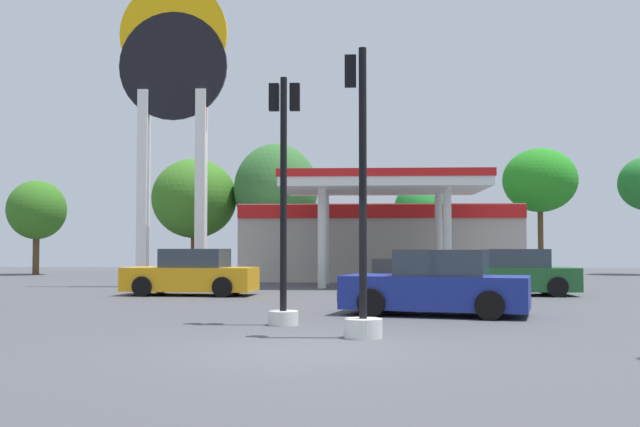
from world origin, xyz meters
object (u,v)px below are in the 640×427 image
Objects in this scene: car_3 at (436,285)px; tree_4 at (540,180)px; car_2 at (191,274)px; tree_1 at (194,198)px; station_pole_sign at (173,90)px; tree_2 at (276,190)px; tree_3 at (422,210)px; traffic_signal_0 at (284,220)px; traffic_signal_1 at (362,249)px; tree_0 at (37,210)px; car_0 at (511,274)px.

tree_4 is (8.31, 24.68, 4.58)m from car_3.
tree_1 reaches higher than car_2.
car_3 is (9.26, -11.78, -7.19)m from station_pole_sign.
tree_4 is at bearing 0.65° from tree_1.
tree_2 is 8.18m from tree_3.
traffic_signal_0 is (5.86, -14.12, -5.72)m from station_pole_sign.
traffic_signal_1 is at bearing -97.02° from tree_3.
traffic_signal_1 is 33.81m from tree_0.
car_2 is at bearing -77.93° from tree_1.
car_0 is 0.60× the size of tree_4.
station_pole_sign is 2.79× the size of car_2.
tree_3 is at bearing 61.39° from car_2.
car_0 is 0.93× the size of car_3.
station_pole_sign is 1.68× the size of tree_2.
traffic_signal_1 is 1.00× the size of tree_3.
tree_3 is at bearing 82.98° from traffic_signal_1.
tree_3 is at bearing 95.56° from car_0.
car_0 is 0.82× the size of tree_3.
traffic_signal_1 is at bearing -109.10° from tree_4.
traffic_signal_0 is 29.60m from tree_4.
car_3 reaches higher than car_2.
tree_2 reaches higher than car_2.
car_0 is 0.58× the size of tree_2.
traffic_signal_1 is at bearing -72.09° from tree_1.
tree_2 reaches higher than car_0.
car_0 is at bearing -106.41° from tree_4.
tree_0 reaches higher than car_2.
tree_3 reaches higher than traffic_signal_0.
tree_2 is at bearing 0.32° from tree_0.
traffic_signal_1 is (-4.98, -11.77, 0.88)m from car_0.
tree_4 reaches higher than traffic_signal_1.
tree_2 is 1.41× the size of tree_3.
car_0 is 10.56m from car_2.
station_pole_sign is 2.31× the size of tree_0.
car_3 is (7.36, -6.81, 0.00)m from car_2.
tree_2 reaches higher than tree_4.
car_2 is at bearing -118.61° from tree_3.
car_3 is 27.11m from tree_1.
tree_2 is at bearing 76.96° from station_pole_sign.
tree_1 is (-3.77, 17.65, 3.62)m from car_2.
traffic_signal_0 reaches higher than car_0.
car_3 is 0.65× the size of tree_4.
tree_3 is (5.03, 25.63, 1.40)m from traffic_signal_0.
tree_2 is at bearing -5.61° from tree_1.
car_3 is 0.70× the size of tree_1.
tree_0 is at bearing -176.55° from tree_1.
car_2 is 19.00m from tree_3.
tree_0 reaches higher than traffic_signal_1.
tree_4 is at bearing 1.53° from tree_0.
tree_3 is at bearing -5.19° from tree_1.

